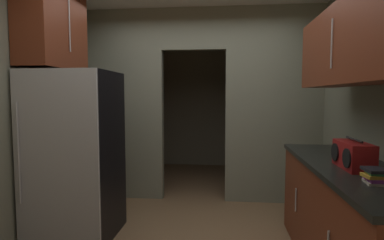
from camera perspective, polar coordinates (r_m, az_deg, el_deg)
name	(u,v)px	position (r m, az deg, el deg)	size (l,w,h in m)	color
kitchen_partition	(203,100)	(4.35, 1.97, 3.64)	(3.27, 0.12, 2.65)	gray
adjoining_room_shell	(207,103)	(5.95, 2.80, 3.12)	(3.27, 2.31, 2.65)	gray
refrigerator	(75,155)	(3.46, -20.46, -5.98)	(0.81, 0.79, 1.71)	black
lower_cabinet_run	(350,224)	(2.87, 26.77, -16.47)	(0.64, 2.12, 0.93)	maroon
upper_cabinet_counterside	(357,43)	(2.71, 27.83, 12.28)	(0.36, 1.90, 0.62)	maroon
upper_cabinet_fridgeside	(53,26)	(3.69, -24.00, 15.37)	(0.36, 0.89, 0.89)	maroon
boombox	(353,155)	(2.62, 27.26, -5.71)	(0.18, 0.40, 0.23)	maroon
book_stack	(376,176)	(2.25, 30.44, -8.80)	(0.15, 0.15, 0.09)	beige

